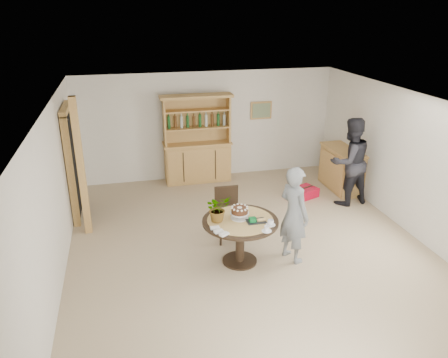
% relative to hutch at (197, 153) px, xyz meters
% --- Properties ---
extents(ground, '(7.00, 7.00, 0.00)m').
position_rel_hutch_xyz_m(ground, '(0.30, -3.24, -0.69)').
color(ground, tan).
rests_on(ground, ground).
extents(room_shell, '(6.04, 7.04, 2.52)m').
position_rel_hutch_xyz_m(room_shell, '(0.30, -3.23, 1.05)').
color(room_shell, white).
rests_on(room_shell, ground).
extents(doorway, '(0.13, 1.10, 2.18)m').
position_rel_hutch_xyz_m(doorway, '(-2.63, -1.24, 0.42)').
color(doorway, black).
rests_on(doorway, ground).
extents(pine_post, '(0.12, 0.12, 2.50)m').
position_rel_hutch_xyz_m(pine_post, '(-2.40, -2.04, 0.56)').
color(pine_post, tan).
rests_on(pine_post, ground).
extents(hutch, '(1.62, 0.54, 2.04)m').
position_rel_hutch_xyz_m(hutch, '(0.00, 0.00, 0.00)').
color(hutch, tan).
rests_on(hutch, ground).
extents(sideboard, '(0.54, 1.26, 0.94)m').
position_rel_hutch_xyz_m(sideboard, '(3.04, -1.24, -0.22)').
color(sideboard, tan).
rests_on(sideboard, ground).
extents(dining_table, '(1.20, 1.20, 0.76)m').
position_rel_hutch_xyz_m(dining_table, '(0.03, -3.64, -0.08)').
color(dining_table, black).
rests_on(dining_table, ground).
extents(dining_chair, '(0.43, 0.43, 0.95)m').
position_rel_hutch_xyz_m(dining_chair, '(0.03, -2.82, -0.15)').
color(dining_chair, black).
rests_on(dining_chair, ground).
extents(birthday_cake, '(0.30, 0.30, 0.20)m').
position_rel_hutch_xyz_m(birthday_cake, '(0.03, -3.59, 0.19)').
color(birthday_cake, white).
rests_on(birthday_cake, dining_table).
extents(flower_vase, '(0.47, 0.44, 0.42)m').
position_rel_hutch_xyz_m(flower_vase, '(-0.32, -3.59, 0.28)').
color(flower_vase, '#3F7233').
rests_on(flower_vase, dining_table).
extents(gift_tray, '(0.30, 0.20, 0.08)m').
position_rel_hutch_xyz_m(gift_tray, '(0.25, -3.77, 0.10)').
color(gift_tray, black).
rests_on(gift_tray, dining_table).
extents(coffee_cup_a, '(0.15, 0.15, 0.09)m').
position_rel_hutch_xyz_m(coffee_cup_a, '(0.43, -3.92, 0.11)').
color(coffee_cup_a, white).
rests_on(coffee_cup_a, dining_table).
extents(coffee_cup_b, '(0.15, 0.15, 0.08)m').
position_rel_hutch_xyz_m(coffee_cup_b, '(0.31, -4.09, 0.11)').
color(coffee_cup_b, white).
rests_on(coffee_cup_b, dining_table).
extents(napkins, '(0.24, 0.33, 0.03)m').
position_rel_hutch_xyz_m(napkins, '(-0.38, -3.96, 0.09)').
color(napkins, white).
rests_on(napkins, dining_table).
extents(teen_boy, '(0.57, 0.68, 1.60)m').
position_rel_hutch_xyz_m(teen_boy, '(0.88, -3.74, 0.11)').
color(teen_boy, slate).
rests_on(teen_boy, ground).
extents(adult_person, '(0.99, 0.83, 1.83)m').
position_rel_hutch_xyz_m(adult_person, '(2.80, -1.96, 0.23)').
color(adult_person, black).
rests_on(adult_person, ground).
extents(red_suitcase, '(0.71, 0.59, 0.21)m').
position_rel_hutch_xyz_m(red_suitcase, '(2.04, -1.50, -0.59)').
color(red_suitcase, red).
rests_on(red_suitcase, ground).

